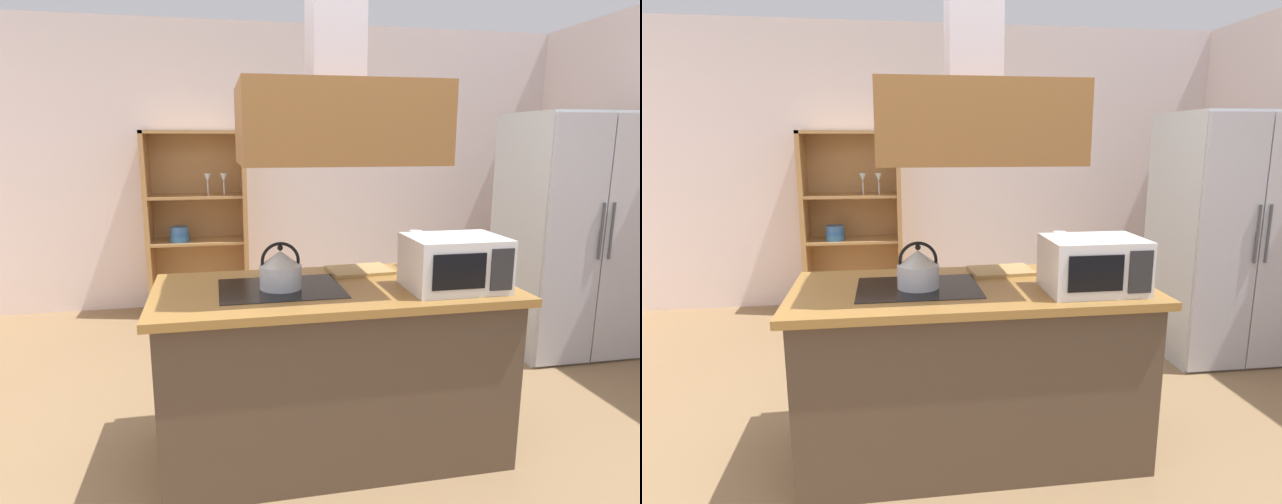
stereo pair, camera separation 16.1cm
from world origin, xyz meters
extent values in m
plane|color=olive|center=(0.00, 0.00, 0.00)|extent=(7.80, 7.80, 0.00)
cube|color=silver|center=(0.00, 3.00, 1.35)|extent=(6.00, 0.12, 2.70)
cube|color=#4C3B2C|center=(0.05, 0.21, 0.43)|extent=(1.70, 0.74, 0.86)
cube|color=olive|center=(0.05, 0.21, 0.88)|extent=(1.78, 0.82, 0.04)
cube|color=black|center=(-0.21, 0.21, 0.90)|extent=(0.60, 0.45, 0.00)
cube|color=brown|center=(0.05, 0.21, 1.69)|extent=(0.90, 0.70, 0.36)
cube|color=#B6C0C5|center=(2.14, 1.27, 0.91)|extent=(0.90, 0.72, 1.82)
cube|color=#B6B6C0|center=(1.92, 0.89, 0.91)|extent=(0.44, 0.03, 1.78)
cylinder|color=#4C4C51|center=(2.10, 0.86, 1.00)|extent=(0.02, 0.02, 0.40)
cylinder|color=#4C4C51|center=(2.18, 0.86, 1.00)|extent=(0.02, 0.02, 0.40)
cube|color=#B3824B|center=(-1.12, 2.74, 0.85)|extent=(0.04, 0.40, 1.70)
cube|color=#B3824B|center=(-0.25, 2.74, 0.85)|extent=(0.04, 0.40, 1.70)
cube|color=#B3824B|center=(-0.69, 2.74, 1.69)|extent=(0.92, 0.40, 0.03)
cube|color=#B3824B|center=(-0.69, 2.74, 0.04)|extent=(0.92, 0.40, 0.08)
cube|color=#B3824B|center=(-0.69, 2.93, 0.85)|extent=(0.92, 0.02, 1.70)
cube|color=#B3824B|center=(-0.69, 2.74, 0.68)|extent=(0.84, 0.36, 0.02)
cube|color=#B3824B|center=(-0.69, 2.74, 1.11)|extent=(0.84, 0.36, 0.02)
cylinder|color=teal|center=(-0.85, 2.69, 0.72)|extent=(0.18, 0.18, 0.05)
cylinder|color=#2D60A1|center=(-0.85, 2.69, 0.76)|extent=(0.17, 0.17, 0.05)
cylinder|color=#3A69A7|center=(-0.85, 2.69, 0.81)|extent=(0.16, 0.16, 0.05)
cylinder|color=silver|center=(-0.58, 2.70, 1.18)|extent=(0.01, 0.01, 0.12)
cone|color=silver|center=(-0.58, 2.70, 1.28)|extent=(0.07, 0.07, 0.08)
cylinder|color=silver|center=(-0.43, 2.70, 1.18)|extent=(0.01, 0.01, 0.12)
cone|color=silver|center=(-0.43, 2.70, 1.28)|extent=(0.07, 0.07, 0.08)
cylinder|color=#B3BCC9|center=(-0.21, 0.21, 0.96)|extent=(0.21, 0.21, 0.11)
cone|color=#B5B9B8|center=(-0.21, 0.21, 1.05)|extent=(0.20, 0.20, 0.07)
sphere|color=black|center=(-0.21, 0.21, 1.10)|extent=(0.03, 0.03, 0.03)
torus|color=black|center=(-0.21, 0.21, 1.04)|extent=(0.19, 0.02, 0.19)
cube|color=tan|center=(0.26, 0.46, 0.91)|extent=(0.36, 0.26, 0.02)
cube|color=silver|center=(0.62, 0.05, 1.03)|extent=(0.46, 0.34, 0.26)
cube|color=black|center=(0.56, -0.12, 1.03)|extent=(0.26, 0.01, 0.17)
cube|color=#262628|center=(0.77, -0.12, 1.03)|extent=(0.11, 0.01, 0.20)
cylinder|color=silver|center=(0.61, 0.54, 0.90)|extent=(0.06, 0.06, 0.01)
cylinder|color=silver|center=(0.61, 0.54, 0.96)|extent=(0.01, 0.01, 0.11)
cone|color=silver|center=(0.61, 0.54, 1.06)|extent=(0.08, 0.08, 0.09)
camera|label=1|loc=(-0.51, -2.26, 1.61)|focal=29.43mm
camera|label=2|loc=(-0.35, -2.29, 1.61)|focal=29.43mm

